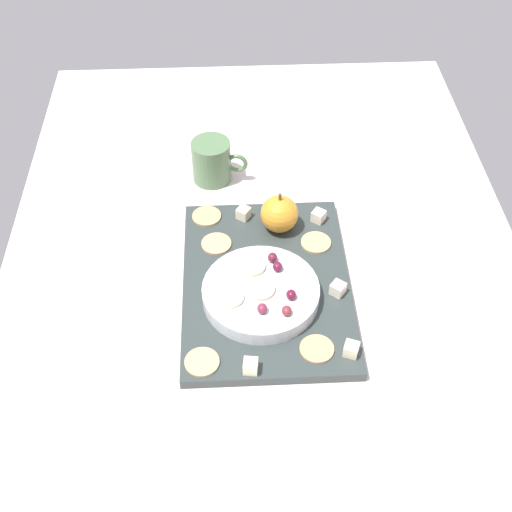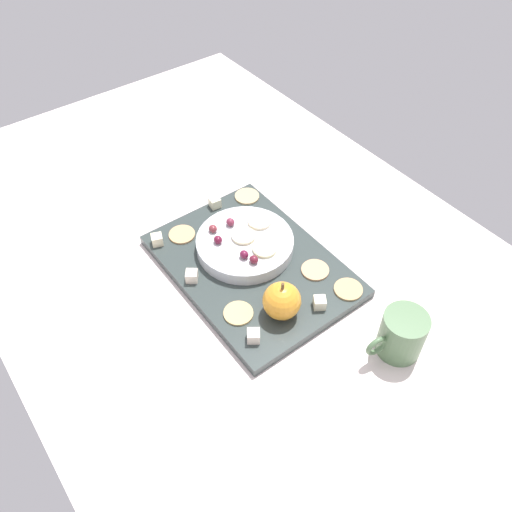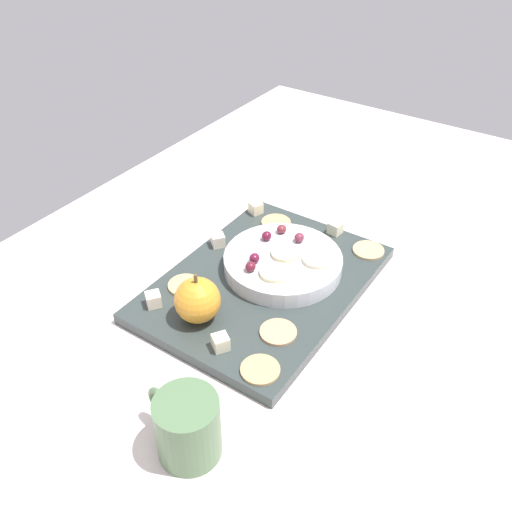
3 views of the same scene
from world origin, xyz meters
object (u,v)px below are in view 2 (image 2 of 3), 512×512
object	(u,v)px
grape_3	(254,260)
apple_slice_2	(244,236)
grape_0	(244,255)
cup	(401,334)
cheese_cube_3	(215,202)
cracker_4	(247,196)
cheese_cube_0	(320,303)
grape_2	(230,222)
grape_4	(213,229)
serving_dish	(245,244)
cracker_1	(348,289)
apple_slice_0	(265,249)
apple_slice_1	(260,221)
cracker_2	(238,313)
cheese_cube_2	(193,277)
grape_1	(218,240)
cracker_3	(182,234)
cheese_cube_4	(254,336)
cheese_cube_1	(157,240)
apple_whole	(282,301)
cracker_0	(315,270)
platter	(252,265)

from	to	relation	value
grape_3	apple_slice_2	xyz separation A→B (cm)	(-6.17, 2.24, -0.44)
grape_0	cup	distance (cm)	29.82
cheese_cube_3	cracker_4	xyz separation A→B (cm)	(1.60, 6.88, -0.81)
cheese_cube_0	grape_2	world-z (taller)	grape_2
cracker_4	grape_4	xyz separation A→B (cm)	(6.39, -12.54, 2.98)
cup	cheese_cube_3	bearing A→B (deg)	-173.37
grape_0	serving_dish	bearing A→B (deg)	142.43
cheese_cube_3	cracker_1	world-z (taller)	cheese_cube_3
cracker_1	apple_slice_0	bearing A→B (deg)	-153.72
cracker_1	grape_0	xyz separation A→B (cm)	(-15.33, -11.24, 3.04)
apple_slice_1	grape_0	bearing A→B (deg)	-54.24
cheese_cube_0	cup	size ratio (longest dim) A/B	0.19
serving_dish	cracker_2	xyz separation A→B (cm)	(11.58, -9.87, -1.05)
cheese_cube_2	apple_slice_0	distance (cm)	13.83
cracker_4	grape_1	size ratio (longest dim) A/B	3.01
grape_3	cup	bearing A→B (deg)	20.04
cracker_3	apple_slice_1	distance (cm)	15.17
cheese_cube_3	cheese_cube_4	world-z (taller)	same
cheese_cube_3	cracker_4	distance (cm)	7.11
cracker_1	cracker_4	bearing A→B (deg)	178.93
apple_slice_0	apple_slice_1	size ratio (longest dim) A/B	1.00
cracker_2	apple_slice_0	size ratio (longest dim) A/B	1.14
cracker_3	cheese_cube_3	bearing A→B (deg)	107.53
serving_dish	apple_slice_0	size ratio (longest dim) A/B	4.09
cheese_cube_1	apple_slice_0	size ratio (longest dim) A/B	0.46
cheese_cube_1	grape_0	bearing A→B (deg)	33.36
serving_dish	cracker_3	distance (cm)	12.72
apple_whole	grape_3	size ratio (longest dim) A/B	3.83
cracker_2	apple_slice_1	bearing A→B (deg)	132.44
grape_1	apple_whole	bearing A→B (deg)	1.53
cracker_4	apple_slice_2	xyz separation A→B (cm)	(11.07, -8.92, 2.59)
cracker_1	grape_3	distance (cm)	17.29
cracker_0	grape_0	world-z (taller)	grape_0
cheese_cube_4	apple_slice_1	world-z (taller)	apple_slice_1
apple_slice_1	platter	bearing A→B (deg)	-47.03
platter	grape_4	bearing A→B (deg)	-164.27
grape_0	grape_1	size ratio (longest dim) A/B	1.00
cracker_2	grape_0	distance (cm)	11.07
cracker_3	cracker_0	bearing A→B (deg)	32.95
cracker_0	grape_1	world-z (taller)	grape_1
grape_4	apple_slice_1	world-z (taller)	grape_4
apple_whole	grape_1	xyz separation A→B (cm)	(-17.90, -0.48, 0.02)
apple_whole	cheese_cube_1	size ratio (longest dim) A/B	3.17
cheese_cube_2	cup	size ratio (longest dim) A/B	0.19
cracker_0	cracker_3	xyz separation A→B (cm)	(-22.25, -14.42, 0.00)
cheese_cube_3	cracker_3	world-z (taller)	cheese_cube_3
cracker_0	cheese_cube_2	bearing A→B (deg)	-120.72
cheese_cube_4	cracker_3	distance (cm)	27.53
grape_2	grape_3	size ratio (longest dim) A/B	1.00
platter	cheese_cube_1	size ratio (longest dim) A/B	18.16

